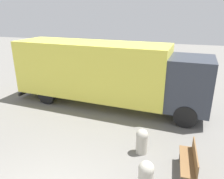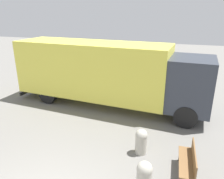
# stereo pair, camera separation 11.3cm
# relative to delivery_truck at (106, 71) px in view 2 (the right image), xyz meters

# --- Properties ---
(delivery_truck) EXTENTS (9.42, 2.79, 3.04)m
(delivery_truck) POSITION_rel_delivery_truck_xyz_m (0.00, 0.00, 0.00)
(delivery_truck) COLOR #EAE04C
(delivery_truck) RESTS_ON ground
(park_bench) EXTENTS (0.45, 1.44, 0.87)m
(park_bench) POSITION_rel_delivery_truck_xyz_m (3.89, -4.10, -1.22)
(park_bench) COLOR brown
(park_bench) RESTS_ON ground
(bollard_near_bench) EXTENTS (0.42, 0.42, 0.80)m
(bollard_near_bench) POSITION_rel_delivery_truck_xyz_m (2.79, -4.90, -1.27)
(bollard_near_bench) COLOR #B2AD9E
(bollard_near_bench) RESTS_ON ground
(bollard_far_bench) EXTENTS (0.39, 0.39, 0.86)m
(bollard_far_bench) POSITION_rel_delivery_truck_xyz_m (2.43, -3.43, -1.23)
(bollard_far_bench) COLOR #B2AD9E
(bollard_far_bench) RESTS_ON ground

